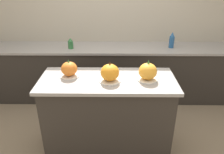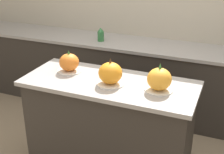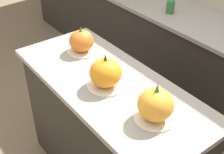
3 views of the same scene
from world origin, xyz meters
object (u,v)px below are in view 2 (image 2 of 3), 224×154
(pumpkin_cake_center, at_px, (110,74))
(bottle_short, at_px, (101,35))
(pumpkin_cake_left, at_px, (69,63))
(pumpkin_cake_right, at_px, (159,80))

(pumpkin_cake_center, relative_size, bottle_short, 1.38)
(pumpkin_cake_left, distance_m, pumpkin_cake_center, 0.45)
(bottle_short, bearing_deg, pumpkin_cake_right, -48.94)
(pumpkin_cake_left, distance_m, bottle_short, 1.09)
(pumpkin_cake_left, height_order, pumpkin_cake_right, pumpkin_cake_right)
(pumpkin_cake_left, bearing_deg, pumpkin_cake_right, -5.37)
(pumpkin_cake_left, height_order, pumpkin_cake_center, pumpkin_cake_center)
(pumpkin_cake_left, relative_size, bottle_short, 1.30)
(pumpkin_cake_center, bearing_deg, pumpkin_cake_left, 165.94)
(pumpkin_cake_right, distance_m, bottle_short, 1.53)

